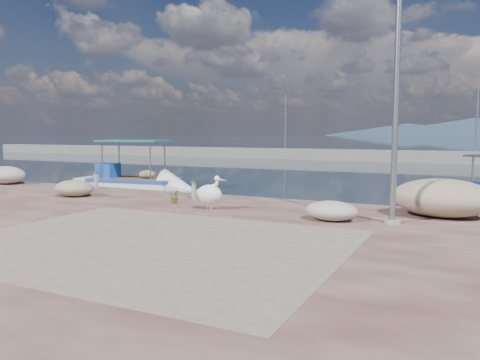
% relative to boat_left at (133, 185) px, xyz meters
% --- Properties ---
extents(ground, '(1400.00, 1400.00, 0.00)m').
position_rel_boat_left_xyz_m(ground, '(8.54, -8.15, -0.24)').
color(ground, '#162635').
rests_on(ground, ground).
extents(quay, '(44.00, 22.00, 0.50)m').
position_rel_boat_left_xyz_m(quay, '(8.54, -14.15, 0.01)').
color(quay, '#47231F').
rests_on(quay, ground).
extents(quay_patch, '(9.00, 7.00, 0.01)m').
position_rel_boat_left_xyz_m(quay_patch, '(9.54, -11.15, 0.26)').
color(quay_patch, gray).
rests_on(quay_patch, quay).
extents(breakwater, '(120.00, 2.20, 7.50)m').
position_rel_boat_left_xyz_m(breakwater, '(8.54, 31.85, 0.36)').
color(breakwater, gray).
rests_on(breakwater, ground).
extents(mountains, '(370.00, 280.00, 22.00)m').
position_rel_boat_left_xyz_m(mountains, '(12.94, 641.85, 9.26)').
color(mountains, '#28384C').
rests_on(mountains, ground).
extents(boat_left, '(6.71, 3.02, 3.11)m').
position_rel_boat_left_xyz_m(boat_left, '(0.00, 0.00, 0.00)').
color(boat_left, white).
rests_on(boat_left, ground).
extents(pelican, '(1.21, 0.66, 1.16)m').
position_rel_boat_left_xyz_m(pelican, '(8.50, -6.49, 0.80)').
color(pelican, tan).
rests_on(pelican, quay).
extents(lamp_post, '(0.44, 0.96, 7.00)m').
position_rel_boat_left_xyz_m(lamp_post, '(14.28, -6.26, 3.56)').
color(lamp_post, gray).
rests_on(lamp_post, quay).
extents(bollard_near, '(0.23, 0.23, 0.69)m').
position_rel_boat_left_xyz_m(bollard_near, '(6.63, -4.51, 0.63)').
color(bollard_near, gray).
rests_on(bollard_near, quay).
extents(bollard_far, '(0.25, 0.25, 0.77)m').
position_rel_boat_left_xyz_m(bollard_far, '(0.74, -3.55, 0.67)').
color(bollard_far, gray).
rests_on(bollard_far, quay).
extents(potted_plant, '(0.48, 0.44, 0.47)m').
position_rel_boat_left_xyz_m(potted_plant, '(6.64, -5.82, 0.49)').
color(potted_plant, '#33722D').
rests_on(potted_plant, quay).
extents(net_pile_b, '(1.68, 1.31, 0.65)m').
position_rel_boat_left_xyz_m(net_pile_b, '(1.94, -6.04, 0.58)').
color(net_pile_b, '#C2B190').
rests_on(net_pile_b, quay).
extents(net_pile_a, '(2.16, 1.57, 0.88)m').
position_rel_boat_left_xyz_m(net_pile_a, '(-4.61, -4.15, 0.70)').
color(net_pile_a, '#B5B2A7').
rests_on(net_pile_a, quay).
extents(net_pile_c, '(2.96, 2.12, 1.16)m').
position_rel_boat_left_xyz_m(net_pile_c, '(15.47, -4.51, 0.84)').
color(net_pile_c, '#C2B190').
rests_on(net_pile_c, quay).
extents(net_pile_d, '(1.52, 1.14, 0.57)m').
position_rel_boat_left_xyz_m(net_pile_d, '(12.62, -6.59, 0.54)').
color(net_pile_d, '#B5B2A7').
rests_on(net_pile_d, quay).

